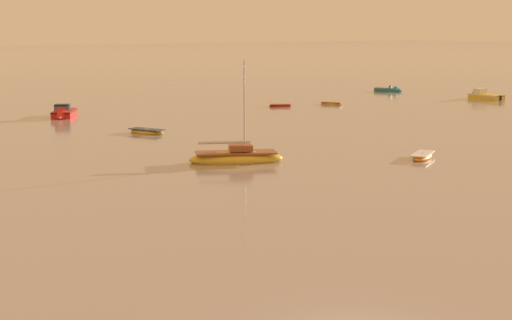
% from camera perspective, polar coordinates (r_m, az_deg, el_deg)
% --- Properties ---
extents(motorboat_moored_0, '(2.07, 5.84, 2.19)m').
position_cam_1_polar(motorboat_moored_0, '(116.40, 15.87, 4.41)').
color(motorboat_moored_0, gold).
rests_on(motorboat_moored_0, ground).
extents(rowboat_moored_0, '(2.29, 3.05, 0.46)m').
position_cam_1_polar(rowboat_moored_0, '(104.15, 5.44, 4.04)').
color(rowboat_moored_0, gold).
rests_on(rowboat_moored_0, ground).
extents(motorboat_moored_1, '(2.99, 4.70, 1.52)m').
position_cam_1_polar(motorboat_moored_1, '(126.09, 9.68, 4.95)').
color(motorboat_moored_1, '#197084').
rests_on(motorboat_moored_1, ground).
extents(sailboat_moored_0, '(7.39, 5.06, 7.99)m').
position_cam_1_polar(sailboat_moored_0, '(59.79, -1.44, 0.17)').
color(sailboat_moored_0, gold).
rests_on(sailboat_moored_0, ground).
extents(rowboat_moored_2, '(2.80, 4.11, 0.62)m').
position_cam_1_polar(rowboat_moored_2, '(76.52, -7.84, 2.03)').
color(rowboat_moored_2, gold).
rests_on(rowboat_moored_2, ground).
extents(rowboat_moored_3, '(3.01, 2.18, 0.45)m').
position_cam_1_polar(rowboat_moored_3, '(101.22, 1.75, 3.92)').
color(rowboat_moored_3, red).
rests_on(rowboat_moored_3, ground).
extents(rowboat_moored_5, '(3.82, 3.05, 0.59)m').
position_cam_1_polar(rowboat_moored_5, '(62.81, 11.87, 0.25)').
color(rowboat_moored_5, orange).
rests_on(rowboat_moored_5, ground).
extents(motorboat_moored_5, '(4.87, 6.25, 2.29)m').
position_cam_1_polar(motorboat_moored_5, '(91.56, -13.70, 3.19)').
color(motorboat_moored_5, red).
rests_on(motorboat_moored_5, ground).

